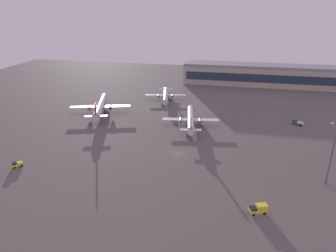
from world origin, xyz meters
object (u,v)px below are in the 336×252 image
object	(u,v)px
catering_truck	(259,209)
baggage_tractor	(17,164)
fuel_truck	(298,122)
apron_light_east	(333,149)
airplane_far_stand	(191,119)
airplane_mid_apron	(166,95)
airplane_near_gate	(100,106)

from	to	relation	value
catering_truck	baggage_tractor	world-z (taller)	catering_truck
fuel_truck	catering_truck	xyz separation A→B (m)	(-24.95, -84.52, 0.21)
catering_truck	apron_light_east	xyz separation A→B (m)	(25.31, 23.31, 12.40)
airplane_far_stand	baggage_tractor	world-z (taller)	airplane_far_stand
airplane_far_stand	catering_truck	world-z (taller)	airplane_far_stand
airplane_far_stand	baggage_tractor	distance (m)	86.91
catering_truck	apron_light_east	world-z (taller)	apron_light_east
catering_truck	airplane_far_stand	bearing A→B (deg)	3.56
airplane_far_stand	catering_truck	xyz separation A→B (m)	(32.18, -71.09, -2.22)
fuel_truck	baggage_tractor	bearing A→B (deg)	157.97
fuel_truck	catering_truck	size ratio (longest dim) A/B	1.03
airplane_far_stand	airplane_mid_apron	world-z (taller)	airplane_far_stand
airplane_far_stand	apron_light_east	world-z (taller)	apron_light_east
baggage_tractor	apron_light_east	bearing A→B (deg)	-133.90
airplane_far_stand	baggage_tractor	xyz separation A→B (m)	(-62.30, -60.54, -2.62)
catering_truck	baggage_tractor	size ratio (longest dim) A/B	1.38
fuel_truck	airplane_near_gate	bearing A→B (deg)	128.39
airplane_near_gate	fuel_truck	distance (m)	113.13
airplane_far_stand	airplane_mid_apron	size ratio (longest dim) A/B	1.11
fuel_truck	airplane_mid_apron	bearing A→B (deg)	105.23
airplane_far_stand	airplane_near_gate	size ratio (longest dim) A/B	0.86
fuel_truck	baggage_tractor	size ratio (longest dim) A/B	1.43
airplane_mid_apron	fuel_truck	distance (m)	86.55
airplane_near_gate	fuel_truck	size ratio (longest dim) A/B	7.17
airplane_far_stand	baggage_tractor	bearing A→B (deg)	-144.43
airplane_far_stand	airplane_near_gate	bearing A→B (deg)	162.14
airplane_mid_apron	fuel_truck	size ratio (longest dim) A/B	5.60
airplane_near_gate	fuel_truck	bearing A→B (deg)	-14.09
catering_truck	apron_light_east	distance (m)	36.58
airplane_near_gate	airplane_mid_apron	size ratio (longest dim) A/B	1.28
fuel_truck	apron_light_east	distance (m)	62.50
airplane_near_gate	baggage_tractor	distance (m)	70.02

